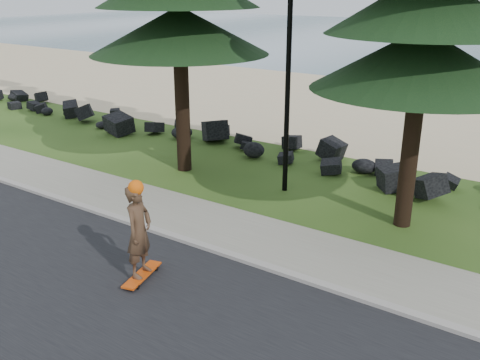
% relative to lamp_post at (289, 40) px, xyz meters
% --- Properties ---
extents(ground, '(160.00, 160.00, 0.00)m').
position_rel_lamp_post_xyz_m(ground, '(0.00, -3.20, -4.13)').
color(ground, '#2A4816').
rests_on(ground, ground).
extents(road, '(160.00, 7.00, 0.02)m').
position_rel_lamp_post_xyz_m(road, '(0.00, -7.70, -4.12)').
color(road, black).
rests_on(road, ground).
extents(kerb, '(160.00, 0.20, 0.10)m').
position_rel_lamp_post_xyz_m(kerb, '(0.00, -4.10, -4.08)').
color(kerb, '#A89F97').
rests_on(kerb, ground).
extents(sidewalk, '(160.00, 2.00, 0.08)m').
position_rel_lamp_post_xyz_m(sidewalk, '(0.00, -3.00, -4.09)').
color(sidewalk, gray).
rests_on(sidewalk, ground).
extents(beach_sand, '(160.00, 15.00, 0.01)m').
position_rel_lamp_post_xyz_m(beach_sand, '(0.00, 11.30, -4.13)').
color(beach_sand, beige).
rests_on(beach_sand, ground).
extents(seawall_boulders, '(60.00, 2.40, 1.10)m').
position_rel_lamp_post_xyz_m(seawall_boulders, '(0.00, 2.40, -4.13)').
color(seawall_boulders, black).
rests_on(seawall_boulders, ground).
extents(lamp_post, '(0.25, 0.14, 8.14)m').
position_rel_lamp_post_xyz_m(lamp_post, '(0.00, 0.00, 0.00)').
color(lamp_post, black).
rests_on(lamp_post, ground).
extents(skateboarder, '(0.60, 1.15, 2.08)m').
position_rel_lamp_post_xyz_m(skateboarder, '(0.08, -5.82, -3.09)').
color(skateboarder, '#D7470C').
rests_on(skateboarder, ground).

